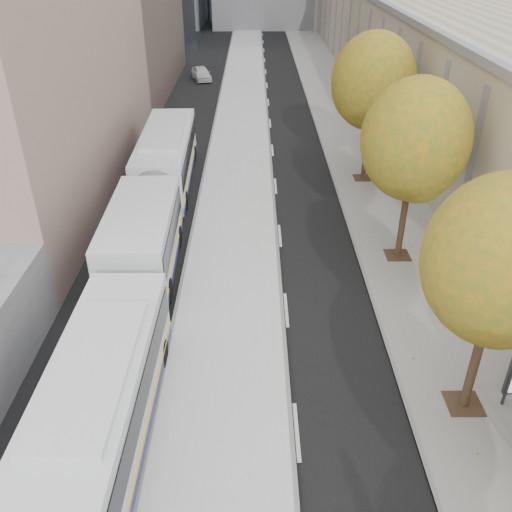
{
  "coord_description": "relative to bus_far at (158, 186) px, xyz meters",
  "views": [
    {
      "loc": [
        -2.9,
        0.97,
        12.66
      ],
      "look_at": [
        -2.83,
        17.92,
        2.5
      ],
      "focal_mm": 38.0,
      "sensor_mm": 36.0,
      "label": 1
    }
  ],
  "objects": [
    {
      "name": "bus_platform",
      "position": [
        3.88,
        8.7,
        -1.57
      ],
      "size": [
        4.25,
        150.0,
        0.15
      ],
      "primitive_type": "cube",
      "color": "silver",
      "rests_on": "ground"
    },
    {
      "name": "sidewalk",
      "position": [
        11.88,
        8.7,
        -1.61
      ],
      "size": [
        4.75,
        150.0,
        0.08
      ],
      "primitive_type": "cube",
      "color": "gray",
      "rests_on": "ground"
    },
    {
      "name": "building_tan",
      "position": [
        23.25,
        37.7,
        2.35
      ],
      "size": [
        18.0,
        92.0,
        8.0
      ],
      "primitive_type": "cube",
      "color": "gray",
      "rests_on": "ground"
    },
    {
      "name": "tree_c",
      "position": [
        11.35,
        -13.3,
        3.6
      ],
      "size": [
        4.2,
        4.2,
        7.28
      ],
      "color": "black",
      "rests_on": "sidewalk"
    },
    {
      "name": "tree_d",
      "position": [
        11.35,
        -4.3,
        3.82
      ],
      "size": [
        4.4,
        4.4,
        7.6
      ],
      "color": "black",
      "rests_on": "sidewalk"
    },
    {
      "name": "tree_e",
      "position": [
        11.35,
        4.7,
        4.04
      ],
      "size": [
        4.6,
        4.6,
        7.92
      ],
      "color": "black",
      "rests_on": "sidewalk"
    },
    {
      "name": "bus_far",
      "position": [
        0.0,
        0.0,
        0.0
      ],
      "size": [
        3.19,
        18.17,
        3.02
      ],
      "rotation": [
        0.0,
        0.0,
        0.03
      ],
      "color": "silver",
      "rests_on": "ground"
    },
    {
      "name": "distant_car",
      "position": [
        -0.34,
        29.91,
        -1.0
      ],
      "size": [
        2.53,
        4.1,
        1.3
      ],
      "primitive_type": "imported",
      "rotation": [
        0.0,
        0.0,
        0.28
      ],
      "color": "silver",
      "rests_on": "ground"
    }
  ]
}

